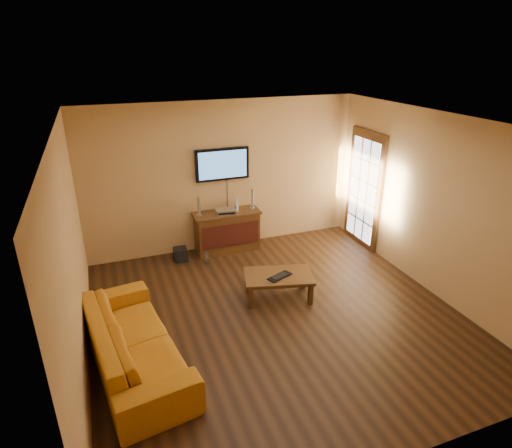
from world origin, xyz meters
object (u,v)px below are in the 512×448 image
sofa (132,333)px  speaker_right (252,200)px  coffee_table (278,278)px  subwoofer (181,254)px  speaker_left (199,207)px  bottle (206,258)px  television (222,164)px  keyboard (280,276)px  av_receiver (226,211)px  game_console (237,205)px  media_console (227,231)px

sofa → speaker_right: (2.45, 2.61, 0.48)m
coffee_table → subwoofer: (-1.15, 1.71, -0.22)m
speaker_left → subwoofer: speaker_left is taller
speaker_left → bottle: bearing=-91.1°
television → keyboard: (0.24, -2.07, -1.20)m
speaker_left → av_receiver: size_ratio=0.98×
speaker_right → television: bearing=163.6°
bottle → keyboard: (0.74, -1.49, 0.29)m
speaker_left → speaker_right: 1.01m
av_receiver → game_console: (0.25, 0.07, 0.06)m
media_console → keyboard: (0.24, -1.88, 0.02)m
subwoofer → game_console: bearing=8.9°
av_receiver → game_console: size_ratio=1.71×
av_receiver → game_console: 0.27m
keyboard → game_console: bearing=90.6°
speaker_left → speaker_right: speaker_right is taller
coffee_table → speaker_left: (-0.74, 1.85, 0.58)m
sofa → speaker_left: speaker_left is taller
speaker_left → media_console: bearing=-3.9°
bottle → coffee_table: bearing=-62.3°
speaker_right → av_receiver: (-0.54, -0.08, -0.13)m
coffee_table → television: bearing=96.9°
av_receiver → keyboard: (0.27, -1.85, -0.40)m
sofa → bottle: size_ratio=10.11×
television → av_receiver: 0.84m
subwoofer → bottle: (0.40, -0.28, -0.01)m
speaker_left → speaker_right: size_ratio=0.95×
television → av_receiver: television is taller
speaker_right → media_console: bearing=-175.4°
coffee_table → bottle: (-0.75, 1.43, -0.23)m
television → speaker_right: 0.86m
speaker_right → bottle: 1.37m
av_receiver → subwoofer: size_ratio=1.53×
media_console → speaker_right: (0.51, 0.04, 0.54)m
television → speaker_right: (0.51, -0.15, -0.68)m
media_console → sofa: 3.22m
speaker_left → game_console: (0.71, 0.00, -0.06)m
speaker_left → subwoofer: bearing=-161.0°
game_console → bottle: size_ratio=0.92×
keyboard → subwoofer: bearing=122.7°
speaker_right → game_console: (-0.29, -0.00, -0.06)m
av_receiver → bottle: av_receiver is taller
speaker_right → subwoofer: 1.63m
coffee_table → speaker_right: size_ratio=3.11×
media_console → television: television is taller
television → speaker_right: size_ratio=2.68×
game_console → television: bearing=165.9°
television → av_receiver: (-0.03, -0.23, -0.80)m
television → bottle: size_ratio=4.34×
speaker_right → sofa: bearing=-133.1°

